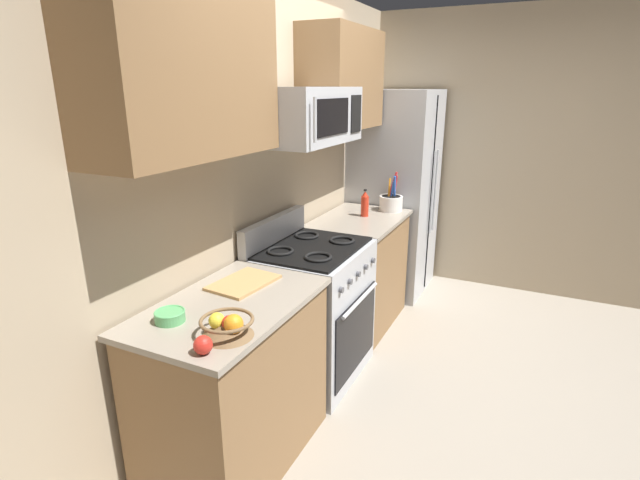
{
  "coord_description": "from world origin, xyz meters",
  "views": [
    {
      "loc": [
        -2.63,
        -0.61,
        1.91
      ],
      "look_at": [
        -0.14,
        0.58,
        1.03
      ],
      "focal_mm": 26.99,
      "sensor_mm": 36.0,
      "label": 1
    }
  ],
  "objects_px": {
    "fruit_basket": "(227,326)",
    "microwave": "(307,115)",
    "prep_bowl": "(170,316)",
    "refrigerator": "(394,193)",
    "apple_loose": "(203,345)",
    "range_oven": "(312,310)",
    "utensil_crock": "(391,202)",
    "bottle_hot_sauce": "(365,204)",
    "cutting_board": "(244,283)"
  },
  "relations": [
    {
      "from": "fruit_basket",
      "to": "microwave",
      "type": "bearing_deg",
      "value": 10.42
    },
    {
      "from": "prep_bowl",
      "to": "microwave",
      "type": "bearing_deg",
      "value": -4.66
    },
    {
      "from": "refrigerator",
      "to": "apple_loose",
      "type": "bearing_deg",
      "value": -176.82
    },
    {
      "from": "range_oven",
      "to": "fruit_basket",
      "type": "bearing_deg",
      "value": -170.87
    },
    {
      "from": "apple_loose",
      "to": "utensil_crock",
      "type": "bearing_deg",
      "value": 0.78
    },
    {
      "from": "utensil_crock",
      "to": "range_oven",
      "type": "bearing_deg",
      "value": 172.75
    },
    {
      "from": "bottle_hot_sauce",
      "to": "fruit_basket",
      "type": "bearing_deg",
      "value": -175.31
    },
    {
      "from": "refrigerator",
      "to": "bottle_hot_sauce",
      "type": "xyz_separation_m",
      "value": [
        -0.79,
        0.0,
        0.07
      ]
    },
    {
      "from": "apple_loose",
      "to": "prep_bowl",
      "type": "xyz_separation_m",
      "value": [
        0.15,
        0.31,
        -0.01
      ]
    },
    {
      "from": "bottle_hot_sauce",
      "to": "prep_bowl",
      "type": "height_order",
      "value": "bottle_hot_sauce"
    },
    {
      "from": "utensil_crock",
      "to": "apple_loose",
      "type": "height_order",
      "value": "utensil_crock"
    },
    {
      "from": "microwave",
      "to": "cutting_board",
      "type": "distance_m",
      "value": 1.07
    },
    {
      "from": "utensil_crock",
      "to": "cutting_board",
      "type": "height_order",
      "value": "utensil_crock"
    },
    {
      "from": "bottle_hot_sauce",
      "to": "range_oven",
      "type": "bearing_deg",
      "value": 179.01
    },
    {
      "from": "bottle_hot_sauce",
      "to": "utensil_crock",
      "type": "bearing_deg",
      "value": -26.93
    },
    {
      "from": "refrigerator",
      "to": "cutting_board",
      "type": "relative_size",
      "value": 5.24
    },
    {
      "from": "refrigerator",
      "to": "microwave",
      "type": "xyz_separation_m",
      "value": [
        -1.72,
        0.04,
        0.8
      ]
    },
    {
      "from": "microwave",
      "to": "prep_bowl",
      "type": "bearing_deg",
      "value": 175.34
    },
    {
      "from": "refrigerator",
      "to": "bottle_hot_sauce",
      "type": "distance_m",
      "value": 0.79
    },
    {
      "from": "utensil_crock",
      "to": "apple_loose",
      "type": "distance_m",
      "value": 2.52
    },
    {
      "from": "refrigerator",
      "to": "prep_bowl",
      "type": "distance_m",
      "value": 2.9
    },
    {
      "from": "microwave",
      "to": "utensil_crock",
      "type": "distance_m",
      "value": 1.43
    },
    {
      "from": "utensil_crock",
      "to": "fruit_basket",
      "type": "xyz_separation_m",
      "value": [
        -2.37,
        -0.04,
        -0.02
      ]
    },
    {
      "from": "fruit_basket",
      "to": "prep_bowl",
      "type": "height_order",
      "value": "fruit_basket"
    },
    {
      "from": "refrigerator",
      "to": "utensil_crock",
      "type": "relative_size",
      "value": 5.8
    },
    {
      "from": "cutting_board",
      "to": "bottle_hot_sauce",
      "type": "relative_size",
      "value": 1.63
    },
    {
      "from": "utensil_crock",
      "to": "bottle_hot_sauce",
      "type": "height_order",
      "value": "utensil_crock"
    },
    {
      "from": "range_oven",
      "to": "fruit_basket",
      "type": "relative_size",
      "value": 4.73
    },
    {
      "from": "utensil_crock",
      "to": "fruit_basket",
      "type": "height_order",
      "value": "utensil_crock"
    },
    {
      "from": "refrigerator",
      "to": "fruit_basket",
      "type": "xyz_separation_m",
      "value": [
        -2.89,
        -0.17,
        0.01
      ]
    },
    {
      "from": "utensil_crock",
      "to": "prep_bowl",
      "type": "xyz_separation_m",
      "value": [
        -2.37,
        0.27,
        -0.04
      ]
    },
    {
      "from": "apple_loose",
      "to": "microwave",
      "type": "bearing_deg",
      "value": 9.13
    },
    {
      "from": "apple_loose",
      "to": "cutting_board",
      "type": "relative_size",
      "value": 0.21
    },
    {
      "from": "utensil_crock",
      "to": "bottle_hot_sauce",
      "type": "xyz_separation_m",
      "value": [
        -0.27,
        0.14,
        0.03
      ]
    },
    {
      "from": "cutting_board",
      "to": "bottle_hot_sauce",
      "type": "bearing_deg",
      "value": -3.08
    },
    {
      "from": "bottle_hot_sauce",
      "to": "refrigerator",
      "type": "bearing_deg",
      "value": -0.09
    },
    {
      "from": "apple_loose",
      "to": "cutting_board",
      "type": "height_order",
      "value": "apple_loose"
    },
    {
      "from": "fruit_basket",
      "to": "cutting_board",
      "type": "relative_size",
      "value": 0.64
    },
    {
      "from": "microwave",
      "to": "fruit_basket",
      "type": "height_order",
      "value": "microwave"
    },
    {
      "from": "prep_bowl",
      "to": "fruit_basket",
      "type": "bearing_deg",
      "value": -89.5
    },
    {
      "from": "bottle_hot_sauce",
      "to": "prep_bowl",
      "type": "xyz_separation_m",
      "value": [
        -2.1,
        0.14,
        -0.07
      ]
    },
    {
      "from": "range_oven",
      "to": "microwave",
      "type": "height_order",
      "value": "microwave"
    },
    {
      "from": "utensil_crock",
      "to": "cutting_board",
      "type": "xyz_separation_m",
      "value": [
        -1.87,
        0.22,
        -0.06
      ]
    },
    {
      "from": "utensil_crock",
      "to": "apple_loose",
      "type": "relative_size",
      "value": 4.25
    },
    {
      "from": "refrigerator",
      "to": "fruit_basket",
      "type": "relative_size",
      "value": 8.2
    },
    {
      "from": "range_oven",
      "to": "cutting_board",
      "type": "xyz_separation_m",
      "value": [
        -0.68,
        0.07,
        0.44
      ]
    },
    {
      "from": "refrigerator",
      "to": "microwave",
      "type": "height_order",
      "value": "microwave"
    },
    {
      "from": "apple_loose",
      "to": "bottle_hot_sauce",
      "type": "xyz_separation_m",
      "value": [
        2.26,
        0.17,
        0.06
      ]
    },
    {
      "from": "refrigerator",
      "to": "utensil_crock",
      "type": "distance_m",
      "value": 0.54
    },
    {
      "from": "cutting_board",
      "to": "prep_bowl",
      "type": "xyz_separation_m",
      "value": [
        -0.5,
        0.05,
        0.02
      ]
    }
  ]
}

